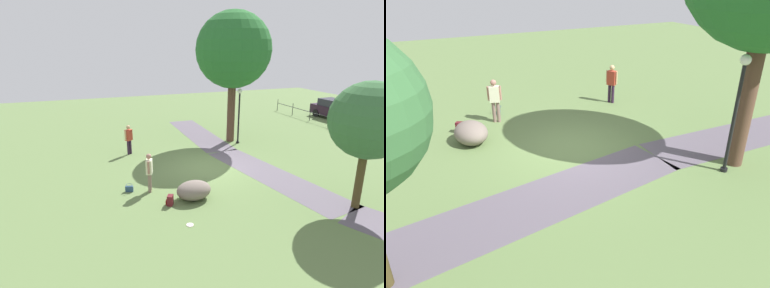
# 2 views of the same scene
# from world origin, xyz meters

# --- Properties ---
(ground_plane) EXTENTS (48.00, 48.00, 0.00)m
(ground_plane) POSITION_xyz_m (0.00, 0.00, 0.00)
(ground_plane) COLOR #5D7643
(footpath_segment_near) EXTENTS (8.03, 2.05, 0.01)m
(footpath_segment_near) POSITION_xyz_m (-6.00, 1.73, 0.00)
(footpath_segment_near) COLOR #5B525E
(footpath_segment_near) RESTS_ON ground
(footpath_segment_mid) EXTENTS (8.20, 3.18, 0.01)m
(footpath_segment_mid) POSITION_xyz_m (1.95, 2.30, 0.00)
(footpath_segment_mid) COLOR #5B525E
(footpath_segment_mid) RESTS_ON ground
(lamp_post) EXTENTS (0.28, 0.28, 3.34)m
(lamp_post) POSITION_xyz_m (-3.18, 3.25, 2.07)
(lamp_post) COLOR black
(lamp_post) RESTS_ON ground
(lawn_boulder) EXTENTS (1.17, 1.48, 0.73)m
(lawn_boulder) POSITION_xyz_m (2.90, -1.91, 0.37)
(lawn_boulder) COLOR #75675E
(lawn_boulder) RESTS_ON ground
(woman_with_handbag) EXTENTS (0.50, 0.34, 1.64)m
(woman_with_handbag) POSITION_xyz_m (1.66, -3.38, 0.95)
(woman_with_handbag) COLOR #7E6459
(woman_with_handbag) RESTS_ON ground
(man_near_boulder) EXTENTS (0.40, 0.44, 1.64)m
(man_near_boulder) POSITION_xyz_m (-3.39, -3.36, 0.95)
(man_near_boulder) COLOR #2E1B31
(man_near_boulder) RESTS_ON ground
(handbag_on_grass) EXTENTS (0.35, 0.35, 0.31)m
(handbag_on_grass) POSITION_xyz_m (1.38, -4.18, 0.14)
(handbag_on_grass) COLOR navy
(handbag_on_grass) RESTS_ON ground
(backpack_by_boulder) EXTENTS (0.34, 0.34, 0.40)m
(backpack_by_boulder) POSITION_xyz_m (3.08, -2.94, 0.19)
(backpack_by_boulder) COLOR #57181D
(backpack_by_boulder) RESTS_ON ground
(frisbee_on_grass) EXTENTS (0.25, 0.25, 0.02)m
(frisbee_on_grass) POSITION_xyz_m (4.68, -2.71, 0.01)
(frisbee_on_grass) COLOR white
(frisbee_on_grass) RESTS_ON ground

